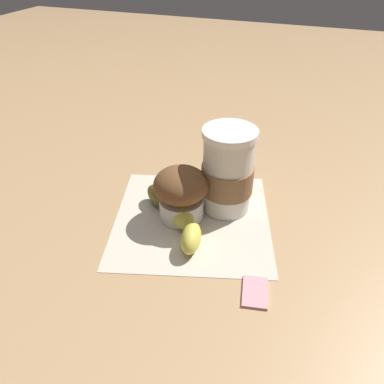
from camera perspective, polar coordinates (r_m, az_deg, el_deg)
The scene contains 6 objects.
ground_plane at distance 0.60m, azimuth 0.00°, elevation -4.08°, with size 3.00×3.00×0.00m, color tan.
paper_napkin at distance 0.60m, azimuth 0.00°, elevation -4.02°, with size 0.24×0.24×0.00m, color beige.
coffee_cup at distance 0.59m, azimuth 5.45°, elevation 3.00°, with size 0.08×0.08×0.14m.
muffin at distance 0.58m, azimuth -1.56°, elevation 0.18°, with size 0.08×0.08×0.09m.
banana at distance 0.58m, azimuth -2.25°, elevation -3.47°, with size 0.13×0.13×0.04m.
sugar_packet at distance 0.50m, azimuth 9.61°, elevation -14.66°, with size 0.05×0.03×0.01m, color pink.
Camera 1 is at (0.43, 0.16, 0.38)m, focal length 35.00 mm.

